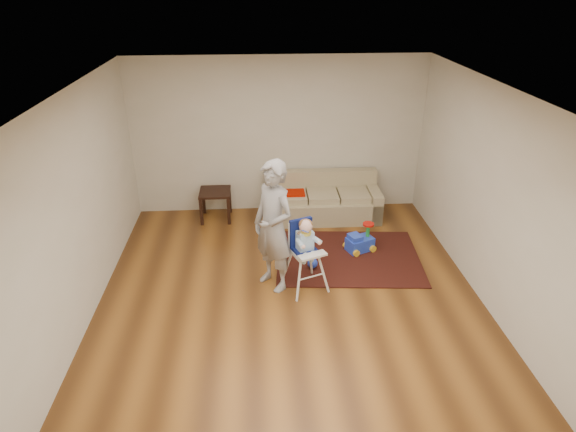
{
  "coord_description": "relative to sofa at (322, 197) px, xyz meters",
  "views": [
    {
      "loc": [
        -0.39,
        -5.21,
        3.83
      ],
      "look_at": [
        0.0,
        0.4,
        1.0
      ],
      "focal_mm": 30.0,
      "sensor_mm": 36.0,
      "label": 1
    }
  ],
  "objects": [
    {
      "name": "ground",
      "position": [
        -0.72,
        -2.3,
        -0.38
      ],
      "size": [
        5.5,
        5.5,
        0.0
      ],
      "primitive_type": "plane",
      "color": "#512F14",
      "rests_on": "ground"
    },
    {
      "name": "room_envelope",
      "position": [
        -0.72,
        -1.77,
        1.49
      ],
      "size": [
        5.04,
        5.52,
        2.72
      ],
      "color": "beige",
      "rests_on": "ground"
    },
    {
      "name": "sofa",
      "position": [
        0.0,
        0.0,
        0.0
      ],
      "size": [
        1.99,
        0.84,
        0.76
      ],
      "rotation": [
        0.0,
        0.0,
        -0.02
      ],
      "color": "tan",
      "rests_on": "ground"
    },
    {
      "name": "area_rug",
      "position": [
        0.22,
        -1.38,
        -0.37
      ],
      "size": [
        2.25,
        1.77,
        0.02
      ],
      "primitive_type": "cube",
      "rotation": [
        0.0,
        0.0,
        -0.08
      ],
      "color": "black",
      "rests_on": "ground"
    },
    {
      "name": "adult",
      "position": [
        -0.92,
        -2.0,
        0.52
      ],
      "size": [
        0.75,
        0.78,
        1.8
      ],
      "primitive_type": "imported",
      "rotation": [
        0.0,
        0.0,
        -0.89
      ],
      "color": "gray",
      "rests_on": "ground"
    },
    {
      "name": "high_chair",
      "position": [
        -0.51,
        -2.09,
        0.12
      ],
      "size": [
        0.62,
        0.62,
        1.04
      ],
      "rotation": [
        0.0,
        0.0,
        0.37
      ],
      "color": "silver",
      "rests_on": "ground"
    },
    {
      "name": "ride_on_toy",
      "position": [
        0.43,
        -1.19,
        -0.15
      ],
      "size": [
        0.48,
        0.41,
        0.44
      ],
      "primitive_type": null,
      "rotation": [
        0.0,
        0.0,
        0.39
      ],
      "color": "blue",
      "rests_on": "area_rug"
    },
    {
      "name": "side_table",
      "position": [
        -1.84,
        0.08,
        -0.12
      ],
      "size": [
        0.52,
        0.52,
        0.52
      ],
      "primitive_type": null,
      "color": "black",
      "rests_on": "ground"
    },
    {
      "name": "toy_ball",
      "position": [
        -0.35,
        -1.64,
        -0.29
      ],
      "size": [
        0.15,
        0.15,
        0.15
      ],
      "primitive_type": "sphere",
      "color": "blue",
      "rests_on": "area_rug"
    }
  ]
}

